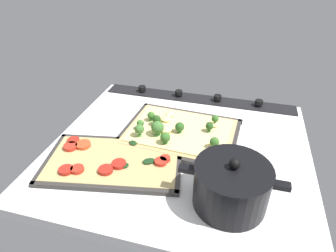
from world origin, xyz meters
TOP-DOWN VIEW (x-y plane):
  - ground_plane at (0.00, 0.00)cm, footprint 73.90×67.14cm
  - stove_control_panel at (0.00, -30.07)cm, footprint 70.94×7.00cm
  - baking_tray_front at (1.08, -5.64)cm, footprint 36.02×28.12cm
  - broccoli_pizza at (1.75, -5.21)cm, footprint 33.48×25.58cm
  - baking_tray_back at (15.45, 12.36)cm, footprint 39.86×27.50cm
  - veggie_pizza_back at (16.12, 12.49)cm, footprint 37.07×24.71cm
  - cooking_pot at (-15.83, 18.01)cm, footprint 23.89×17.03cm

SIDE VIEW (x-z plane):
  - ground_plane at x=0.00cm, z-range -3.00..0.00cm
  - baking_tray_front at x=1.08cm, z-range -0.28..1.02cm
  - baking_tray_back at x=15.45cm, z-range -0.27..1.03cm
  - stove_control_panel at x=0.00cm, z-range -0.74..1.86cm
  - veggie_pizza_back at x=16.12cm, z-range 0.17..2.07cm
  - broccoli_pizza at x=1.75cm, z-range -1.21..4.70cm
  - cooking_pot at x=-15.83cm, z-range -1.14..11.79cm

